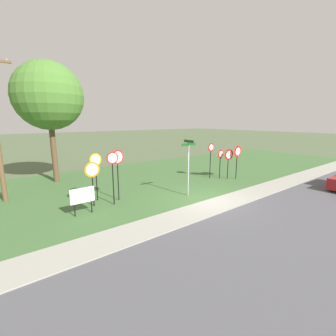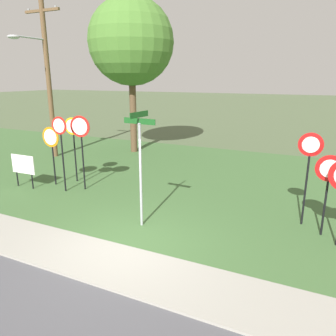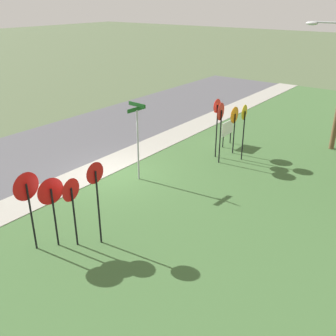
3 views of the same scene
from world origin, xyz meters
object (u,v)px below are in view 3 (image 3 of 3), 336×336
(stop_sign_far_center, at_px, (244,121))
(yield_sign_far_right, at_px, (27,193))
(yield_sign_near_left, at_px, (51,196))
(yield_sign_near_right, at_px, (96,185))
(street_name_post, at_px, (138,135))
(notice_board, at_px, (227,129))
(stop_sign_near_right, at_px, (221,119))
(yield_sign_far_left, at_px, (71,197))
(stop_sign_near_left, at_px, (234,120))
(stop_sign_far_left, at_px, (217,116))

(stop_sign_far_center, height_order, yield_sign_far_right, stop_sign_far_center)
(yield_sign_near_left, bearing_deg, yield_sign_far_right, -29.16)
(yield_sign_near_right, xyz_separation_m, street_name_post, (-4.06, -1.98, -0.06))
(notice_board, bearing_deg, yield_sign_near_right, 5.44)
(stop_sign_near_right, relative_size, yield_sign_far_right, 1.12)
(stop_sign_near_right, bearing_deg, street_name_post, -35.30)
(stop_sign_near_right, xyz_separation_m, notice_board, (-2.16, -0.78, -1.16))
(street_name_post, bearing_deg, stop_sign_far_center, 155.22)
(yield_sign_near_right, distance_m, yield_sign_far_left, 0.78)
(stop_sign_far_center, xyz_separation_m, notice_board, (-1.23, -1.43, -1.00))
(stop_sign_near_left, relative_size, yield_sign_near_right, 0.86)
(yield_sign_near_right, relative_size, yield_sign_far_right, 1.07)
(stop_sign_far_center, height_order, yield_sign_far_left, stop_sign_far_center)
(yield_sign_far_right, relative_size, notice_board, 1.96)
(yield_sign_near_right, bearing_deg, stop_sign_near_right, -177.98)
(stop_sign_near_right, bearing_deg, stop_sign_near_left, 173.34)
(stop_sign_far_left, distance_m, yield_sign_near_right, 8.03)
(stop_sign_near_right, xyz_separation_m, yield_sign_near_right, (7.50, 0.26, -0.06))
(stop_sign_near_left, distance_m, stop_sign_far_center, 0.86)
(yield_sign_near_left, relative_size, street_name_post, 0.69)
(street_name_post, bearing_deg, yield_sign_far_left, 21.74)
(stop_sign_near_left, distance_m, yield_sign_far_right, 10.30)
(yield_sign_near_left, xyz_separation_m, yield_sign_far_right, (0.49, -0.38, 0.20))
(stop_sign_near_left, relative_size, stop_sign_far_center, 0.88)
(street_name_post, bearing_deg, stop_sign_near_left, 164.59)
(stop_sign_far_center, height_order, notice_board, stop_sign_far_center)
(stop_sign_near_left, height_order, yield_sign_far_left, stop_sign_near_left)
(notice_board, bearing_deg, yield_sign_far_left, 2.40)
(stop_sign_near_left, xyz_separation_m, notice_board, (-0.78, -0.73, -0.80))
(stop_sign_near_left, xyz_separation_m, stop_sign_near_right, (1.39, 0.05, 0.37))
(stop_sign_far_left, relative_size, street_name_post, 0.86)
(stop_sign_near_left, relative_size, yield_sign_far_left, 1.04)
(yield_sign_near_left, distance_m, yield_sign_far_left, 0.57)
(stop_sign_far_center, bearing_deg, yield_sign_near_right, -9.93)
(stop_sign_near_left, bearing_deg, street_name_post, -20.54)
(yield_sign_far_right, bearing_deg, stop_sign_near_left, 173.23)
(stop_sign_near_right, relative_size, notice_board, 2.18)
(stop_sign_near_right, xyz_separation_m, stop_sign_far_left, (-0.50, -0.47, -0.06))
(stop_sign_far_center, bearing_deg, notice_board, -138.08)
(yield_sign_near_left, bearing_deg, yield_sign_far_left, 137.34)
(street_name_post, xyz_separation_m, notice_board, (-5.60, 0.94, -1.04))
(stop_sign_far_left, height_order, yield_sign_near_right, stop_sign_far_left)
(stop_sign_far_center, distance_m, notice_board, 2.13)
(stop_sign_near_right, height_order, yield_sign_near_left, stop_sign_near_right)
(notice_board, bearing_deg, stop_sign_far_center, 48.52)
(yield_sign_near_left, distance_m, yield_sign_far_right, 0.65)
(stop_sign_far_left, relative_size, notice_board, 2.17)
(stop_sign_near_left, bearing_deg, yield_sign_far_right, -7.04)
(stop_sign_near_left, bearing_deg, yield_sign_near_left, -5.10)
(stop_sign_near_left, relative_size, notice_board, 1.80)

